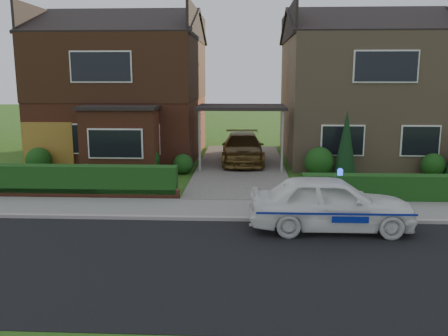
{
  "coord_description": "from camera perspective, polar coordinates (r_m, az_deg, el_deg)",
  "views": [
    {
      "loc": [
        0.23,
        -9.72,
        3.98
      ],
      "look_at": [
        -0.4,
        3.5,
        1.43
      ],
      "focal_mm": 38.0,
      "sensor_mm": 36.0,
      "label": 1
    }
  ],
  "objects": [
    {
      "name": "ground",
      "position": [
        10.51,
        1.28,
        -11.37
      ],
      "size": [
        120.0,
        120.0,
        0.0
      ],
      "primitive_type": "plane",
      "color": "#264D14",
      "rests_on": "ground"
    },
    {
      "name": "road",
      "position": [
        10.51,
        1.28,
        -11.37
      ],
      "size": [
        60.0,
        6.0,
        0.02
      ],
      "primitive_type": "cube",
      "color": "black",
      "rests_on": "ground"
    },
    {
      "name": "kerb",
      "position": [
        13.36,
        1.62,
        -6.18
      ],
      "size": [
        60.0,
        0.16,
        0.12
      ],
      "primitive_type": "cube",
      "color": "#9E9993",
      "rests_on": "ground"
    },
    {
      "name": "sidewalk",
      "position": [
        14.37,
        1.71,
        -4.99
      ],
      "size": [
        60.0,
        2.0,
        0.1
      ],
      "primitive_type": "cube",
      "color": "slate",
      "rests_on": "ground"
    },
    {
      "name": "driveway",
      "position": [
        21.09,
        2.06,
        0.16
      ],
      "size": [
        3.8,
        12.0,
        0.12
      ],
      "primitive_type": "cube",
      "color": "#666059",
      "rests_on": "ground"
    },
    {
      "name": "house_left",
      "position": [
        24.38,
        -11.74,
        10.26
      ],
      "size": [
        7.5,
        9.53,
        7.25
      ],
      "color": "brown",
      "rests_on": "ground"
    },
    {
      "name": "house_right",
      "position": [
        24.36,
        16.18,
        9.71
      ],
      "size": [
        7.5,
        8.06,
        7.25
      ],
      "color": "#94785A",
      "rests_on": "ground"
    },
    {
      "name": "carport_link",
      "position": [
        20.72,
        2.1,
        7.21
      ],
      "size": [
        3.8,
        3.0,
        2.77
      ],
      "color": "black",
      "rests_on": "ground"
    },
    {
      "name": "garage_door",
      "position": [
        21.63,
        -20.39,
        2.41
      ],
      "size": [
        2.2,
        0.1,
        2.1
      ],
      "primitive_type": "cube",
      "color": "brown",
      "rests_on": "ground"
    },
    {
      "name": "dwarf_wall",
      "position": [
        16.63,
        -18.64,
        -2.91
      ],
      "size": [
        7.7,
        0.25,
        0.36
      ],
      "primitive_type": "cube",
      "color": "brown",
      "rests_on": "ground"
    },
    {
      "name": "hedge_left",
      "position": [
        16.81,
        -18.42,
        -3.39
      ],
      "size": [
        7.5,
        0.55,
        0.9
      ],
      "primitive_type": "cube",
      "color": "#123410",
      "rests_on": "ground"
    },
    {
      "name": "hedge_right",
      "position": [
        16.55,
        22.35,
        -3.87
      ],
      "size": [
        7.5,
        0.55,
        0.8
      ],
      "primitive_type": "cube",
      "color": "#123410",
      "rests_on": "ground"
    },
    {
      "name": "shrub_left_far",
      "position": [
        21.39,
        -21.4,
        0.87
      ],
      "size": [
        1.08,
        1.08,
        1.08
      ],
      "primitive_type": "sphere",
      "color": "#123410",
      "rests_on": "ground"
    },
    {
      "name": "shrub_left_mid",
      "position": [
        19.77,
        -9.67,
        1.06
      ],
      "size": [
        1.32,
        1.32,
        1.32
      ],
      "primitive_type": "sphere",
      "color": "#123410",
      "rests_on": "ground"
    },
    {
      "name": "shrub_left_near",
      "position": [
        19.82,
        -4.94,
        0.49
      ],
      "size": [
        0.84,
        0.84,
        0.84
      ],
      "primitive_type": "sphere",
      "color": "#123410",
      "rests_on": "ground"
    },
    {
      "name": "shrub_right_near",
      "position": [
        19.65,
        11.38,
        0.76
      ],
      "size": [
        1.2,
        1.2,
        1.2
      ],
      "primitive_type": "sphere",
      "color": "#123410",
      "rests_on": "ground"
    },
    {
      "name": "shrub_right_mid",
      "position": [
        20.95,
        23.86,
        0.32
      ],
      "size": [
        0.96,
        0.96,
        0.96
      ],
      "primitive_type": "sphere",
      "color": "#123410",
      "rests_on": "ground"
    },
    {
      "name": "conifer_a",
      "position": [
        19.52,
        14.45,
        2.64
      ],
      "size": [
        0.9,
        0.9,
        2.6
      ],
      "primitive_type": "cone",
      "color": "black",
      "rests_on": "ground"
    },
    {
      "name": "police_car",
      "position": [
        12.75,
        12.68,
        -4.17
      ],
      "size": [
        3.92,
        4.27,
        1.62
      ],
      "rotation": [
        0.0,
        0.0,
        1.57
      ],
      "color": "white",
      "rests_on": "ground"
    },
    {
      "name": "driveway_car",
      "position": [
        21.7,
        2.25,
        2.4
      ],
      "size": [
        1.99,
        4.63,
        1.33
      ],
      "primitive_type": "imported",
      "rotation": [
        0.0,
        0.0,
        0.03
      ],
      "color": "brown",
      "rests_on": "driveway"
    },
    {
      "name": "potted_plant_a",
      "position": [
        18.9,
        -16.38,
        -0.63
      ],
      "size": [
        0.43,
        0.35,
        0.71
      ],
      "primitive_type": "imported",
      "rotation": [
        0.0,
        0.0,
        -0.29
      ],
      "color": "gray",
      "rests_on": "ground"
    },
    {
      "name": "potted_plant_b",
      "position": [
        17.0,
        -7.18,
        -1.39
      ],
      "size": [
        0.55,
        0.52,
        0.79
      ],
      "primitive_type": "imported",
      "rotation": [
        0.0,
        0.0,
        1.03
      ],
      "color": "gray",
      "rests_on": "ground"
    },
    {
      "name": "potted_plant_c",
      "position": [
        18.07,
        -7.67,
        -0.87
      ],
      "size": [
        0.4,
        0.4,
        0.66
      ],
      "primitive_type": "imported",
      "rotation": [
        0.0,
        0.0,
        1.48
      ],
      "color": "gray",
      "rests_on": "ground"
    }
  ]
}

